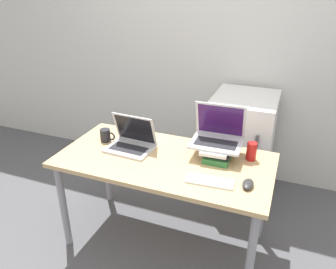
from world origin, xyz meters
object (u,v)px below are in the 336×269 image
laptop_on_books (218,135)px  mini_fridge (241,148)px  mug (106,135)px  soda_can (251,151)px  mouse (248,184)px  wireless_keyboard (210,181)px  book_stack (218,151)px  laptop_left (131,142)px

laptop_on_books → mini_fridge: laptop_on_books is taller
mug → soda_can: bearing=6.2°
mug → mini_fridge: size_ratio=0.13×
mouse → mini_fridge: size_ratio=0.12×
laptop_on_books → wireless_keyboard: laptop_on_books is taller
book_stack → soda_can: size_ratio=2.24×
mouse → soda_can: (-0.03, 0.32, 0.04)m
laptop_left → book_stack: (0.60, 0.10, -0.00)m
mouse → mini_fridge: bearing=101.2°
laptop_on_books → soda_can: 0.24m
wireless_keyboard → book_stack: bearing=95.3°
laptop_left → wireless_keyboard: bearing=-19.2°
laptop_left → mini_fridge: bearing=49.2°
book_stack → mug: 0.83m
book_stack → wireless_keyboard: size_ratio=0.95×
laptop_left → mouse: size_ratio=2.86×
mouse → mini_fridge: mini_fridge is taller
laptop_on_books → mini_fridge: bearing=82.8°
laptop_on_books → mug: laptop_on_books is taller
soda_can → wireless_keyboard: bearing=-116.5°
mini_fridge → laptop_left: bearing=-130.8°
soda_can → mouse: bearing=-84.1°
mouse → soda_can: soda_can is taller
wireless_keyboard → laptop_on_books: bearing=97.8°
laptop_left → soda_can: (0.81, 0.15, 0.01)m
laptop_left → mini_fridge: (0.65, 0.76, -0.29)m
wireless_keyboard → mouse: size_ratio=2.53×
wireless_keyboard → mini_fridge: bearing=88.3°
laptop_left → mini_fridge: laptop_left is taller
wireless_keyboard → mini_fridge: 1.01m
wireless_keyboard → mini_fridge: (0.03, 0.98, -0.25)m
laptop_left → wireless_keyboard: (0.62, -0.22, -0.04)m
laptop_on_books → soda_can: bearing=1.6°
laptop_left → mouse: 0.86m
book_stack → mug: (-0.82, -0.06, 0.00)m
wireless_keyboard → mini_fridge: size_ratio=0.31×
laptop_left → mouse: bearing=-12.0°
laptop_left → mouse: (0.84, -0.18, -0.03)m
wireless_keyboard → soda_can: size_ratio=2.36×
mouse → mug: 1.09m
mug → soda_can: soda_can is taller
soda_can → mini_fridge: mini_fridge is taller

